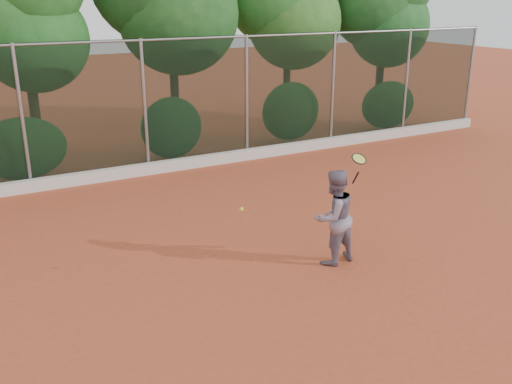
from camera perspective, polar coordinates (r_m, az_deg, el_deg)
ground at (r=9.71m, az=2.88°, el=-8.70°), size 80.00×80.00×0.00m
concrete_curb at (r=15.45m, az=-10.47°, el=2.34°), size 24.00×0.20×0.30m
tennis_player at (r=10.03m, az=7.78°, el=-2.51°), size 0.91×0.75×1.72m
chainlink_fence at (r=15.23m, az=-11.08°, el=8.68°), size 24.09×0.09×3.50m
foliage_backdrop at (r=16.75m, az=-15.76°, el=18.02°), size 23.70×3.63×7.55m
tennis_racket at (r=9.79m, az=10.23°, el=3.07°), size 0.27×0.27×0.55m
tennis_ball_in_flight at (r=9.03m, az=-1.46°, el=-1.73°), size 0.06×0.06×0.06m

